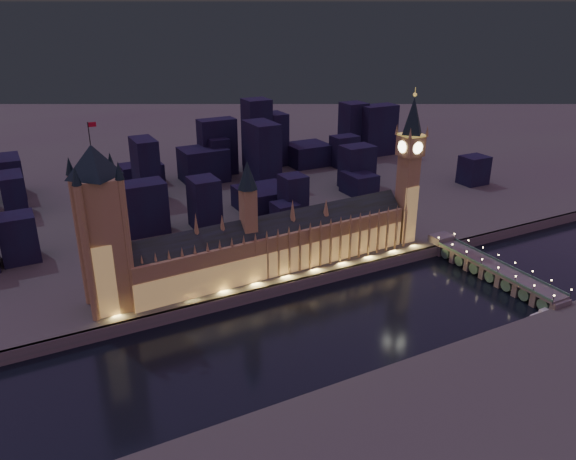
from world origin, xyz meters
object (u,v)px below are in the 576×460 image
elizabeth_tower (410,159)px  river_boat (555,311)px  victoria_tower (101,221)px  westminster_bridge (489,269)px  palace_of_westminster (276,244)px

elizabeth_tower → river_boat: (21.77, -119.93, -70.18)m
victoria_tower → westminster_bridge: (241.00, -65.38, -56.50)m
palace_of_westminster → victoria_tower: 115.04m
palace_of_westminster → westminster_bridge: size_ratio=1.79×
victoria_tower → westminster_bridge: victoria_tower is taller
elizabeth_tower → westminster_bridge: size_ratio=1.01×
palace_of_westminster → victoria_tower: (-109.22, 0.17, 36.13)m
palace_of_westminster → victoria_tower: victoria_tower is taller
elizabeth_tower → river_boat: bearing=-79.7°
victoria_tower → westminster_bridge: size_ratio=0.98×
elizabeth_tower → river_boat: 140.64m
victoria_tower → elizabeth_tower: bearing=0.0°
westminster_bridge → elizabeth_tower: bearing=109.4°
palace_of_westminster → westminster_bridge: 148.44m
victoria_tower → elizabeth_tower: 218.20m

